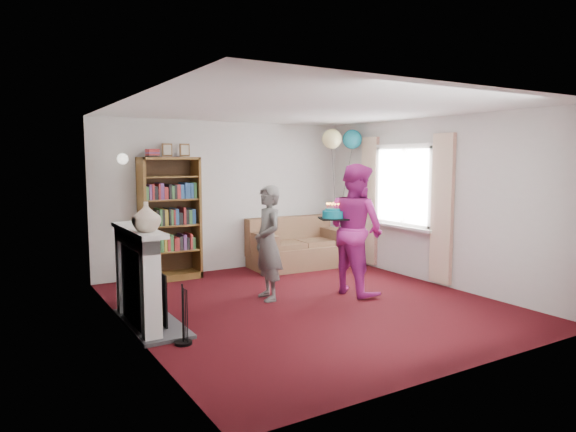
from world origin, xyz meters
TOP-DOWN VIEW (x-y plane):
  - ground at (0.00, 0.00)m, footprint 5.00×5.00m
  - wall_back at (0.00, 2.51)m, footprint 4.50×0.02m
  - wall_left at (-2.26, 0.00)m, footprint 0.02×5.00m
  - wall_right at (2.26, 0.00)m, footprint 0.02×5.00m
  - ceiling at (0.00, 0.00)m, footprint 4.50×5.00m
  - fireplace at (-2.09, 0.19)m, footprint 0.55×1.80m
  - window_bay at (2.21, 0.60)m, footprint 0.14×2.02m
  - wall_sconce at (-1.75, 2.36)m, footprint 0.16×0.23m
  - bookcase at (-1.09, 2.30)m, footprint 0.90×0.42m
  - sofa at (1.10, 2.07)m, footprint 1.62×0.86m
  - wicker_basket at (-1.90, 1.19)m, footprint 0.35×0.35m
  - person_striped at (-0.34, 0.46)m, footprint 0.43×0.60m
  - person_magenta at (0.86, 0.11)m, footprint 0.76×0.93m
  - birthday_cake at (0.54, 0.19)m, footprint 0.37×0.37m
  - balloons at (1.85, 1.76)m, footprint 0.78×0.34m
  - mantel_vase at (-2.12, -0.15)m, footprint 0.35×0.35m

SIDE VIEW (x-z plane):
  - ground at x=0.00m, z-range 0.00..0.00m
  - wicker_basket at x=-1.90m, z-range -0.02..0.31m
  - sofa at x=1.10m, z-range -0.10..0.75m
  - fireplace at x=-2.09m, z-range -0.05..1.07m
  - person_striped at x=-0.34m, z-range 0.00..1.53m
  - person_magenta at x=0.86m, z-range 0.00..1.82m
  - bookcase at x=-1.09m, z-range -0.12..1.99m
  - birthday_cake at x=0.54m, z-range 1.01..1.24m
  - window_bay at x=2.21m, z-range 0.10..2.30m
  - wall_back at x=0.00m, z-range 0.00..2.50m
  - wall_left at x=-2.26m, z-range 0.00..2.50m
  - wall_right at x=2.26m, z-range 0.00..2.50m
  - mantel_vase at x=-2.12m, z-range 1.12..1.44m
  - wall_sconce at x=-1.75m, z-range 1.80..1.96m
  - balloons at x=1.85m, z-range 1.35..3.09m
  - ceiling at x=0.00m, z-range 2.50..2.51m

